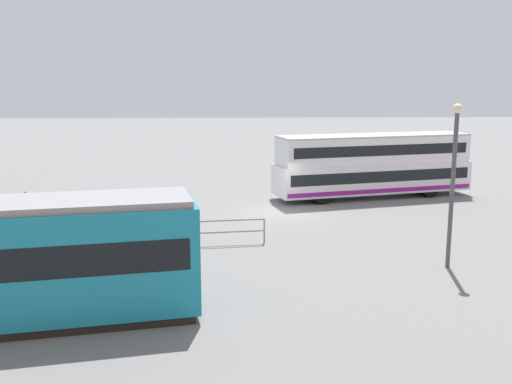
{
  "coord_description": "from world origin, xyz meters",
  "views": [
    {
      "loc": [
        2.58,
        29.72,
        6.83
      ],
      "look_at": [
        1.5,
        4.89,
        2.05
      ],
      "focal_mm": 40.68,
      "sensor_mm": 36.0,
      "label": 1
    }
  ],
  "objects": [
    {
      "name": "ground_plane",
      "position": [
        0.0,
        0.0,
        0.0
      ],
      "size": [
        160.0,
        160.0,
        0.0
      ],
      "primitive_type": "plane",
      "color": "slate"
    },
    {
      "name": "pedestrian_near_railing",
      "position": [
        5.64,
        6.84,
        0.92
      ],
      "size": [
        0.36,
        0.34,
        1.6
      ],
      "color": "#33384C",
      "rests_on": "ground"
    },
    {
      "name": "double_decker_bus",
      "position": [
        -5.82,
        -3.98,
        1.91
      ],
      "size": [
        12.15,
        5.37,
        3.73
      ],
      "color": "white",
      "rests_on": "ground"
    },
    {
      "name": "street_lamp",
      "position": [
        -5.46,
        9.33,
        3.59
      ],
      "size": [
        0.36,
        0.36,
        6.05
      ],
      "color": "#4C4C51",
      "rests_on": "ground"
    },
    {
      "name": "pedestrian_railing",
      "position": [
        5.79,
        6.31,
        0.75
      ],
      "size": [
        9.28,
        1.12,
        1.08
      ],
      "color": "gray",
      "rests_on": "ground"
    },
    {
      "name": "info_sign",
      "position": [
        11.14,
        5.79,
        1.58
      ],
      "size": [
        0.96,
        0.19,
        2.32
      ],
      "color": "slate",
      "rests_on": "ground"
    }
  ]
}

